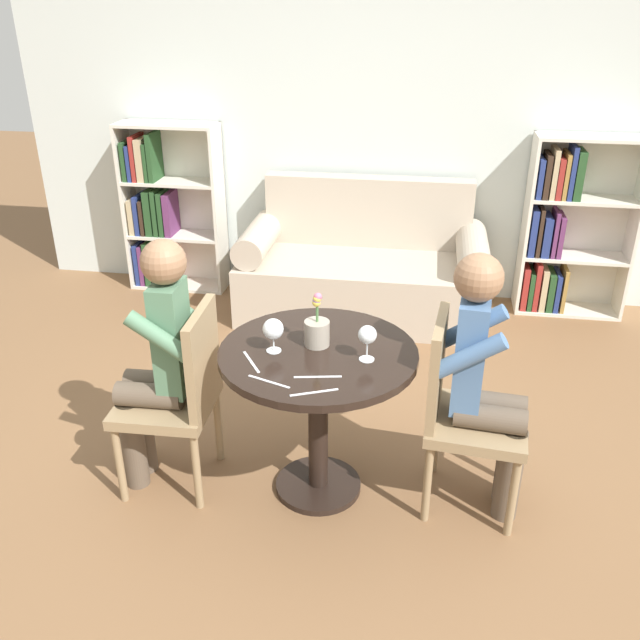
% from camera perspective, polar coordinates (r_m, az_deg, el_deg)
% --- Properties ---
extents(ground_plane, '(16.00, 16.00, 0.00)m').
position_cam_1_polar(ground_plane, '(3.30, -0.14, -13.90)').
color(ground_plane, brown).
extents(back_wall, '(5.20, 0.05, 2.70)m').
position_cam_1_polar(back_wall, '(4.98, 4.53, 17.15)').
color(back_wall, silver).
rests_on(back_wall, ground_plane).
extents(round_table, '(0.85, 0.85, 0.74)m').
position_cam_1_polar(round_table, '(2.96, -0.15, -5.39)').
color(round_table, black).
rests_on(round_table, ground_plane).
extents(couch, '(1.71, 0.80, 0.92)m').
position_cam_1_polar(couch, '(4.85, 3.65, 4.15)').
color(couch, '#B7A893').
rests_on(couch, ground_plane).
extents(bookshelf_left, '(0.74, 0.28, 1.26)m').
position_cam_1_polar(bookshelf_left, '(5.35, -12.98, 9.09)').
color(bookshelf_left, silver).
rests_on(bookshelf_left, ground_plane).
extents(bookshelf_right, '(0.74, 0.28, 1.26)m').
position_cam_1_polar(bookshelf_right, '(5.07, 19.84, 7.21)').
color(bookshelf_right, silver).
rests_on(bookshelf_right, ground_plane).
extents(chair_left, '(0.43, 0.43, 0.90)m').
position_cam_1_polar(chair_left, '(3.12, -11.68, -5.91)').
color(chair_left, '#937A56').
rests_on(chair_left, ground_plane).
extents(chair_right, '(0.46, 0.46, 0.90)m').
position_cam_1_polar(chair_right, '(3.01, 11.80, -7.19)').
color(chair_right, '#937A56').
rests_on(chair_right, ground_plane).
extents(person_left, '(0.42, 0.35, 1.21)m').
position_cam_1_polar(person_left, '(3.07, -13.55, -3.52)').
color(person_left, brown).
rests_on(person_left, ground_plane).
extents(person_right, '(0.44, 0.37, 1.20)m').
position_cam_1_polar(person_right, '(2.93, 13.84, -5.10)').
color(person_right, brown).
rests_on(person_right, ground_plane).
extents(wine_glass_left, '(0.09, 0.09, 0.15)m').
position_cam_1_polar(wine_glass_left, '(2.83, -3.97, -0.85)').
color(wine_glass_left, white).
rests_on(wine_glass_left, round_table).
extents(wine_glass_right, '(0.08, 0.08, 0.16)m').
position_cam_1_polar(wine_glass_right, '(2.76, 4.02, -1.35)').
color(wine_glass_right, white).
rests_on(wine_glass_right, round_table).
extents(flower_vase, '(0.11, 0.11, 0.24)m').
position_cam_1_polar(flower_vase, '(2.89, -0.26, -0.77)').
color(flower_vase, '#9E9384').
rests_on(flower_vase, round_table).
extents(knife_left_setting, '(0.18, 0.09, 0.00)m').
position_cam_1_polar(knife_left_setting, '(2.59, -0.50, -6.12)').
color(knife_left_setting, silver).
rests_on(knife_left_setting, round_table).
extents(fork_left_setting, '(0.19, 0.05, 0.00)m').
position_cam_1_polar(fork_left_setting, '(2.69, -0.19, -4.81)').
color(fork_left_setting, silver).
rests_on(fork_left_setting, round_table).
extents(knife_right_setting, '(0.11, 0.17, 0.00)m').
position_cam_1_polar(knife_right_setting, '(2.80, -5.81, -3.53)').
color(knife_right_setting, silver).
rests_on(knife_right_setting, round_table).
extents(fork_right_setting, '(0.18, 0.08, 0.00)m').
position_cam_1_polar(fork_right_setting, '(2.66, -4.33, -5.19)').
color(fork_right_setting, silver).
rests_on(fork_right_setting, round_table).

